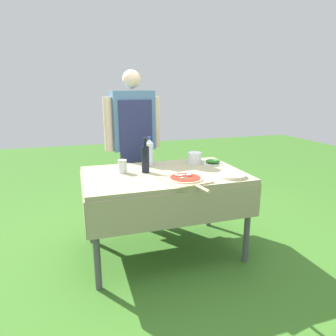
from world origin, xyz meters
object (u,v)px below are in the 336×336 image
(water_bottle, at_px, (149,152))
(sauce_jar, at_px, (123,167))
(pizza_on_peel, at_px, (186,179))
(mixing_tub, at_px, (195,158))
(prep_table, at_px, (164,183))
(herb_container, at_px, (213,162))
(plate_stack, at_px, (232,175))
(person_cook, at_px, (133,136))
(oil_bottle, at_px, (145,159))

(water_bottle, distance_m, sauce_jar, 0.36)
(pizza_on_peel, distance_m, mixing_tub, 0.59)
(prep_table, bearing_deg, pizza_on_peel, -70.42)
(pizza_on_peel, distance_m, herb_container, 0.64)
(mixing_tub, xyz_separation_m, plate_stack, (0.12, -0.53, -0.04))
(water_bottle, distance_m, mixing_tub, 0.45)
(water_bottle, distance_m, herb_container, 0.63)
(person_cook, distance_m, plate_stack, 1.25)
(prep_table, xyz_separation_m, pizza_on_peel, (0.10, -0.28, 0.11))
(sauce_jar, bearing_deg, pizza_on_peel, -41.16)
(water_bottle, relative_size, sauce_jar, 2.39)
(water_bottle, xyz_separation_m, herb_container, (0.61, -0.14, -0.11))
(herb_container, xyz_separation_m, sauce_jar, (-0.90, -0.06, 0.03))
(oil_bottle, xyz_separation_m, plate_stack, (0.65, -0.36, -0.11))
(herb_container, bearing_deg, pizza_on_peel, -135.39)
(mixing_tub, bearing_deg, prep_table, -148.83)
(water_bottle, height_order, sauce_jar, water_bottle)
(pizza_on_peel, bearing_deg, water_bottle, 94.25)
(oil_bottle, height_order, sauce_jar, oil_bottle)
(water_bottle, bearing_deg, mixing_tub, -9.11)
(person_cook, bearing_deg, mixing_tub, 125.26)
(prep_table, height_order, herb_container, herb_container)
(herb_container, bearing_deg, mixing_tub, 157.91)
(water_bottle, bearing_deg, person_cook, 97.66)
(pizza_on_peel, bearing_deg, oil_bottle, 115.82)
(pizza_on_peel, height_order, plate_stack, pizza_on_peel)
(person_cook, relative_size, plate_stack, 7.27)
(prep_table, height_order, sauce_jar, sauce_jar)
(person_cook, xyz_separation_m, plate_stack, (0.62, -1.07, -0.21))
(water_bottle, relative_size, plate_stack, 1.20)
(prep_table, distance_m, person_cook, 0.84)
(oil_bottle, xyz_separation_m, water_bottle, (0.10, 0.24, 0.01))
(water_bottle, relative_size, mixing_tub, 2.07)
(mixing_tub, height_order, plate_stack, mixing_tub)
(person_cook, height_order, oil_bottle, person_cook)
(prep_table, bearing_deg, oil_bottle, 157.90)
(oil_bottle, distance_m, herb_container, 0.72)
(mixing_tub, bearing_deg, sauce_jar, -170.13)
(pizza_on_peel, distance_m, sauce_jar, 0.59)
(herb_container, height_order, plate_stack, herb_container)
(prep_table, distance_m, water_bottle, 0.38)
(plate_stack, relative_size, sauce_jar, 1.99)
(prep_table, distance_m, pizza_on_peel, 0.32)
(water_bottle, height_order, mixing_tub, water_bottle)
(prep_table, distance_m, plate_stack, 0.59)
(plate_stack, bearing_deg, prep_table, 149.76)
(mixing_tub, relative_size, plate_stack, 0.58)
(pizza_on_peel, relative_size, herb_container, 2.55)
(oil_bottle, relative_size, plate_stack, 1.35)
(herb_container, bearing_deg, sauce_jar, -176.19)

